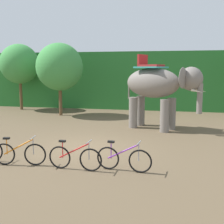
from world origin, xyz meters
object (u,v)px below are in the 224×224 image
Objects in this scene: bike_orange at (19,153)px; bike_red at (75,158)px; bike_purple at (124,159)px; elephant at (158,86)px; tree_center_left at (60,67)px; tree_far_right at (19,64)px.

bike_red is at bearing -1.62° from bike_orange.
bike_purple is (1.47, 0.20, 0.00)m from bike_red.
elephant is 6.59m from bike_purple.
elephant is 2.44× the size of bike_red.
bike_red is (1.87, -0.05, 0.00)m from bike_orange.
tree_center_left is 1.13× the size of elephant.
tree_center_left is at bearing 104.45° from bike_orange.
bike_red is (4.35, -9.69, -2.79)m from tree_center_left.
elephant is 2.44× the size of bike_purple.
tree_center_left is 10.98m from bike_red.
tree_far_right is 15.36m from bike_purple.
bike_purple is at bearing -49.48° from tree_far_right.
tree_center_left reaches higher than bike_orange.
bike_orange is (2.48, -9.63, -2.79)m from tree_center_left.
bike_red and bike_purple have the same top height.
elephant is at bearing 83.60° from bike_purple.
tree_far_right is 1.17× the size of elephant.
bike_orange is 1.87m from bike_red.
bike_purple is at bearing -58.45° from tree_center_left.
bike_purple is (-0.71, -6.29, -1.82)m from elephant.
bike_orange is at bearing 178.38° from bike_red.
tree_far_right is at bearing 153.61° from tree_center_left.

